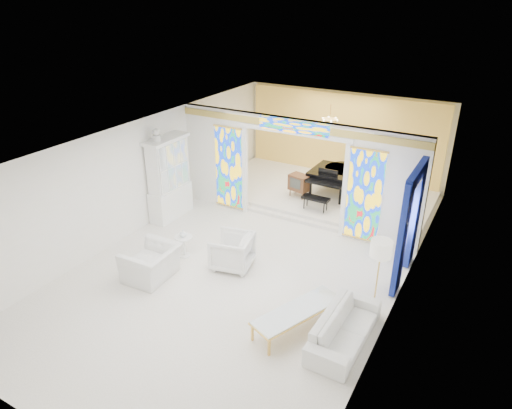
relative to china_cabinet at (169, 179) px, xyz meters
The scene contains 24 objects.
floor 3.47m from the china_cabinet, 10.50° to the right, with size 12.00×12.00×0.00m, color white.
ceiling 3.75m from the china_cabinet, 10.50° to the right, with size 7.00×12.00×0.02m, color silver.
wall_back 6.30m from the china_cabinet, 59.24° to the left, with size 7.00×0.02×3.00m, color white.
wall_front 7.35m from the china_cabinet, 64.01° to the right, with size 7.00×0.02×3.00m, color white.
wall_left 0.74m from the china_cabinet, 115.42° to the right, with size 0.02×12.00×3.00m, color white.
wall_right 6.75m from the china_cabinet, ahead, with size 0.02×12.00×3.00m, color white.
partition_wall 3.54m from the china_cabinet, 23.50° to the left, with size 7.00×0.22×3.00m.
stained_glass_left 1.76m from the china_cabinet, 47.47° to the left, with size 0.90×0.04×2.40m, color gold.
stained_glass_right 5.41m from the china_cabinet, 13.85° to the left, with size 0.90×0.04×2.40m, color gold.
stained_glass_transom 3.84m from the china_cabinet, 21.91° to the left, with size 2.00×0.04×0.34m, color gold.
alcove_platform 4.88m from the china_cabinet, 47.45° to the left, with size 6.80×3.80×0.18m, color white.
gold_curtain_back 6.19m from the china_cabinet, 58.67° to the left, with size 6.70×0.10×2.90m, color #F9D256.
chandelier 5.02m from the china_cabinet, 44.89° to the left, with size 0.48×0.48×0.30m, color gold.
blue_drapes 6.63m from the china_cabinet, ahead, with size 0.14×1.85×2.65m.
china_cabinet is the anchor object (origin of this frame).
armchair_left 3.25m from the china_cabinet, 59.15° to the right, with size 1.17×1.02×0.76m, color silver.
armchair_right 3.38m from the china_cabinet, 25.49° to the right, with size 0.90×0.92×0.84m, color silver.
sofa 6.73m from the china_cabinet, 22.52° to the right, with size 2.06×0.81×0.60m, color silver.
side_table 2.46m from the china_cabinet, 43.55° to the right, with size 0.51×0.51×0.54m.
vase 2.38m from the china_cabinet, 43.55° to the right, with size 0.18×0.18×0.19m, color silver.
coffee_table 5.93m from the china_cabinet, 26.88° to the right, with size 1.31×2.03×0.44m.
floor_lamp 6.59m from the china_cabinet, 13.10° to the right, with size 0.50×0.50×1.70m.
grand_piano 5.18m from the china_cabinet, 43.18° to the left, with size 1.59×2.46×0.99m.
tv_console 3.97m from the china_cabinet, 44.30° to the left, with size 0.69×0.54×0.71m.
Camera 1 is at (4.80, -8.62, 6.01)m, focal length 32.00 mm.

